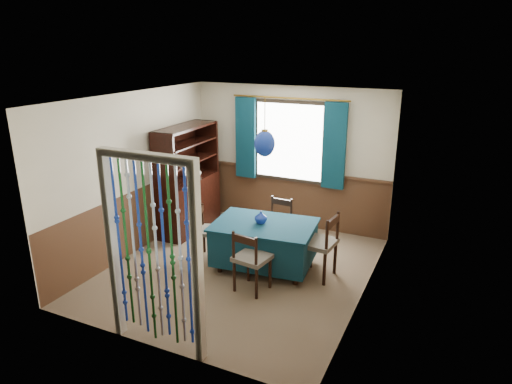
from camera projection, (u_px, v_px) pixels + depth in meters
The scene contains 22 objects.
floor at pixel (239, 269), 6.73m from camera, with size 4.00×4.00×0.00m, color brown.
ceiling at pixel (237, 98), 5.95m from camera, with size 4.00×4.00×0.00m, color silver.
wall_back at pixel (290, 158), 8.06m from camera, with size 3.60×3.60×0.00m, color beige.
wall_front at pixel (148, 243), 4.62m from camera, with size 3.60×3.60×0.00m, color beige.
wall_left at pixel (135, 174), 7.07m from camera, with size 4.00×4.00×0.00m, color beige.
wall_right at pixel (368, 208), 5.61m from camera, with size 4.00×4.00×0.00m, color beige.
wainscot_back at pixel (289, 198), 8.28m from camera, with size 3.60×3.60×0.00m, color #4C2E1C.
wainscot_front at pixel (154, 307), 4.87m from camera, with size 3.60×3.60×0.00m, color #4C2E1C.
wainscot_left at pixel (140, 219), 7.29m from camera, with size 4.00×4.00×0.00m, color #4C2E1C.
wainscot_right at pixel (363, 262), 5.85m from camera, with size 4.00×4.00×0.00m, color #4C2E1C.
window at pixel (289, 141), 7.92m from camera, with size 1.32×0.12×1.42m, color black.
doorway at pixel (153, 259), 4.73m from camera, with size 1.16×0.12×2.18m, color silver, non-canonical shape.
dining_table at pixel (264, 242), 6.67m from camera, with size 1.56×1.16×0.70m.
chair_near at pixel (251, 259), 6.02m from camera, with size 0.49×0.47×0.88m.
chair_far at pixel (278, 223), 7.26m from camera, with size 0.44×0.42×0.84m.
chair_left at pixel (209, 231), 6.98m from camera, with size 0.50×0.51×0.83m.
chair_right at pixel (320, 244), 6.37m from camera, with size 0.50×0.52×0.96m.
sideboard at pixel (188, 195), 8.04m from camera, with size 0.52×1.43×1.85m.
pendant_lamp at pixel (265, 143), 6.21m from camera, with size 0.29×0.29×0.80m.
vase_table at pixel (261, 218), 6.57m from camera, with size 0.17×0.17×0.17m, color navy.
bowl_shelf at pixel (178, 163), 7.51m from camera, with size 0.21×0.21×0.05m, color beige.
vase_sideboard at pixel (197, 171), 8.10m from camera, with size 0.16×0.16×0.17m, color beige.
Camera 1 is at (2.78, -5.36, 3.18)m, focal length 32.00 mm.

